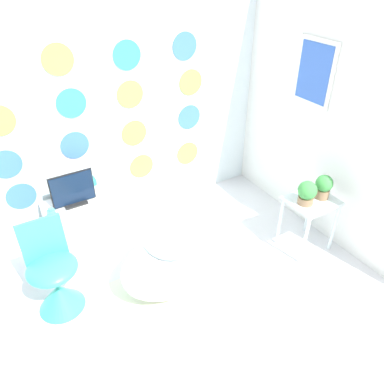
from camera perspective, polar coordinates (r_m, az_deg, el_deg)
name	(u,v)px	position (r m, az deg, el deg)	size (l,w,h in m)	color
ground_plane	(223,361)	(2.99, 4.78, -24.24)	(12.00, 12.00, 0.00)	silver
wall_back_dotted	(102,103)	(3.65, -13.52, 13.06)	(4.43, 0.05, 2.60)	white
wall_right	(320,102)	(3.75, 18.93, 12.90)	(0.06, 3.03, 2.60)	silver
rug	(179,293)	(3.36, -2.01, -15.07)	(1.26, 0.84, 0.01)	silver
bathtub	(173,263)	(3.21, -2.88, -10.73)	(0.92, 0.57, 0.56)	white
chair	(56,282)	(3.26, -20.02, -12.82)	(0.39, 0.39, 0.79)	#38B2A3
tv_cabinet	(80,224)	(3.83, -16.70, -4.70)	(0.60, 0.42, 0.48)	silver
tv	(73,191)	(3.61, -17.69, 0.18)	(0.40, 0.12, 0.33)	black
vase	(52,215)	(3.50, -20.56, -3.36)	(0.08, 0.08, 0.14)	#51B2AD
side_table	(310,210)	(3.68, 17.56, -2.56)	(0.44, 0.38, 0.56)	silver
potted_plant_left	(307,192)	(3.48, 17.12, -0.07)	(0.17, 0.17, 0.23)	#8C6B4C
potted_plant_right	(324,186)	(3.61, 19.42, 0.84)	(0.16, 0.16, 0.23)	#8C6B4C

